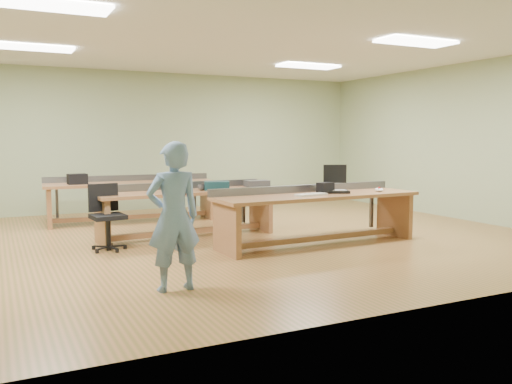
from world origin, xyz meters
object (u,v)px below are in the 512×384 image
(workbench_back, at_px, (132,192))
(laptop_base, at_px, (337,192))
(person, at_px, (174,217))
(camera_bag, at_px, (325,188))
(mug, at_px, (202,187))
(task_chair, at_px, (107,226))
(parts_bin_teal, at_px, (217,186))
(drinks_can, at_px, (186,187))
(workbench_mid, at_px, (186,202))
(workbench_front, at_px, (316,207))
(parts_bin_grey, at_px, (257,183))

(workbench_back, bearing_deg, laptop_base, -51.47)
(person, height_order, camera_bag, person)
(workbench_back, xyz_separation_m, mug, (0.62, -2.10, 0.24))
(workbench_back, xyz_separation_m, task_chair, (-0.91, -2.42, -0.22))
(person, relative_size, parts_bin_teal, 3.95)
(mug, xyz_separation_m, drinks_can, (-0.22, 0.12, 0.01))
(workbench_mid, relative_size, laptop_base, 8.25)
(person, bearing_deg, parts_bin_teal, -121.55)
(laptop_base, xyz_separation_m, mug, (-1.70, 1.25, 0.03))
(workbench_mid, height_order, drinks_can, workbench_mid)
(workbench_front, height_order, parts_bin_grey, workbench_front)
(workbench_front, xyz_separation_m, parts_bin_teal, (-1.09, 1.24, 0.26))
(laptop_base, xyz_separation_m, parts_bin_teal, (-1.45, 1.23, 0.05))
(camera_bag, xyz_separation_m, task_chair, (-3.04, 0.92, -0.49))
(laptop_base, relative_size, parts_bin_grey, 0.90)
(camera_bag, xyz_separation_m, parts_bin_grey, (-0.43, 1.46, -0.03))
(mug, bearing_deg, laptop_base, -36.37)
(parts_bin_grey, xyz_separation_m, drinks_can, (-1.30, -0.10, -0.00))
(workbench_back, height_order, laptop_base, workbench_back)
(workbench_front, xyz_separation_m, drinks_can, (-1.56, 1.37, 0.24))
(mug, bearing_deg, camera_bag, -39.58)
(workbench_front, xyz_separation_m, mug, (-1.34, 1.25, 0.23))
(parts_bin_grey, bearing_deg, drinks_can, -175.61)
(camera_bag, xyz_separation_m, parts_bin_teal, (-1.25, 1.22, -0.01))
(laptop_base, distance_m, camera_bag, 0.21)
(laptop_base, bearing_deg, mug, 166.27)
(laptop_base, bearing_deg, camera_bag, -159.96)
(camera_bag, bearing_deg, mug, 126.29)
(laptop_base, height_order, parts_bin_teal, parts_bin_teal)
(workbench_back, height_order, camera_bag, camera_bag)
(laptop_base, xyz_separation_m, parts_bin_grey, (-0.62, 1.47, 0.03))
(person, bearing_deg, task_chair, -85.90)
(parts_bin_teal, bearing_deg, laptop_base, -40.31)
(task_chair, distance_m, drinks_can, 1.46)
(task_chair, bearing_deg, parts_bin_teal, 4.15)
(workbench_mid, bearing_deg, mug, -32.08)
(camera_bag, height_order, mug, camera_bag)
(person, distance_m, task_chair, 2.43)
(camera_bag, relative_size, parts_bin_grey, 0.61)
(workbench_front, height_order, workbench_mid, same)
(camera_bag, bearing_deg, workbench_back, 108.33)
(workbench_front, height_order, mug, workbench_front)
(task_chair, relative_size, drinks_can, 8.66)
(person, distance_m, laptop_base, 3.33)
(workbench_front, relative_size, drinks_can, 29.87)
(laptop_base, height_order, drinks_can, drinks_can)
(workbench_front, bearing_deg, workbench_back, 118.19)
(workbench_mid, height_order, camera_bag, camera_bag)
(task_chair, xyz_separation_m, parts_bin_grey, (2.61, 0.54, 0.46))
(camera_bag, distance_m, drinks_can, 2.19)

